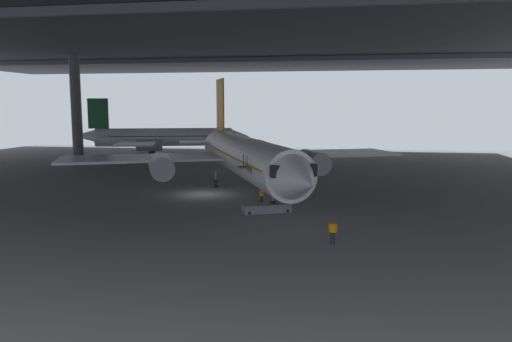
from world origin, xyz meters
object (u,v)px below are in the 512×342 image
(boarding_stairs, at_px, (266,203))
(airplane_distant, at_px, (161,137))
(crew_worker_near_nose, at_px, (333,231))
(crew_worker_by_stairs, at_px, (262,195))
(airplane_main, at_px, (244,156))

(boarding_stairs, bearing_deg, airplane_distant, 120.01)
(crew_worker_near_nose, height_order, crew_worker_by_stairs, crew_worker_by_stairs)
(crew_worker_by_stairs, height_order, airplane_distant, airplane_distant)
(crew_worker_by_stairs, relative_size, airplane_distant, 0.05)
(crew_worker_near_nose, bearing_deg, airplane_distant, 120.42)
(crew_worker_near_nose, xyz_separation_m, airplane_distant, (-31.32, 53.34, 2.30))
(crew_worker_by_stairs, distance_m, airplane_distant, 48.58)
(boarding_stairs, height_order, airplane_distant, airplane_distant)
(boarding_stairs, relative_size, crew_worker_by_stairs, 3.00)
(airplane_distant, bearing_deg, crew_worker_by_stairs, -59.14)
(airplane_main, xyz_separation_m, crew_worker_by_stairs, (3.04, -7.49, -2.69))
(boarding_stairs, height_order, crew_worker_near_nose, boarding_stairs)
(crew_worker_near_nose, bearing_deg, airplane_main, 116.29)
(crew_worker_near_nose, height_order, airplane_distant, airplane_distant)
(airplane_main, xyz_separation_m, crew_worker_near_nose, (9.47, -19.18, -2.70))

